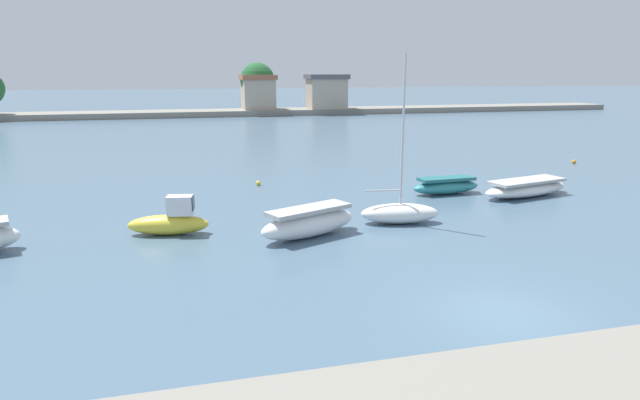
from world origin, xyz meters
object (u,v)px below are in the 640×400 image
object	(u,v)px
moored_boat_1	(170,221)
mooring_buoy_2	(574,162)
mooring_buoy_0	(258,183)
mooring_buoy_1	(466,183)
moored_boat_3	(400,212)
moored_boat_5	(526,188)
moored_boat_2	(309,223)
moored_boat_4	(446,186)

from	to	relation	value
moored_boat_1	mooring_buoy_2	xyz separation A→B (m)	(28.28, 10.89, -0.40)
mooring_buoy_0	mooring_buoy_1	world-z (taller)	mooring_buoy_0
moored_boat_1	mooring_buoy_0	distance (m)	10.22
moored_boat_3	moored_boat_5	world-z (taller)	moored_boat_3
moored_boat_2	mooring_buoy_0	xyz separation A→B (m)	(-0.52, 10.66, -0.44)
moored_boat_2	moored_boat_4	world-z (taller)	moored_boat_2
mooring_buoy_0	moored_boat_2	bearing A→B (deg)	-87.21
moored_boat_1	moored_boat_4	size ratio (longest dim) A/B	0.86
moored_boat_5	mooring_buoy_2	bearing A→B (deg)	27.64
moored_boat_5	moored_boat_4	bearing A→B (deg)	145.15
moored_boat_5	moored_boat_1	bearing A→B (deg)	174.98
moored_boat_3	mooring_buoy_0	xyz separation A→B (m)	(-4.87, 9.72, -0.36)
moored_boat_1	mooring_buoy_0	bearing A→B (deg)	71.06
mooring_buoy_1	mooring_buoy_2	xyz separation A→B (m)	(11.44, 4.95, 0.03)
moored_boat_3	moored_boat_4	size ratio (longest dim) A/B	1.84
moored_boat_3	mooring_buoy_1	xyz separation A→B (m)	(7.04, 6.71, -0.38)
moored_boat_2	moored_boat_5	xyz separation A→B (m)	(13.04, 4.25, -0.15)
moored_boat_1	mooring_buoy_2	world-z (taller)	moored_boat_1
moored_boat_1	moored_boat_2	world-z (taller)	moored_boat_1
moored_boat_1	moored_boat_2	xyz separation A→B (m)	(5.45, -1.72, 0.03)
moored_boat_5	mooring_buoy_2	distance (m)	12.87
moored_boat_5	mooring_buoy_2	world-z (taller)	moored_boat_5
moored_boat_1	moored_boat_4	distance (m)	15.14
mooring_buoy_0	mooring_buoy_2	xyz separation A→B (m)	(23.35, 1.94, 0.00)
moored_boat_2	mooring_buoy_1	distance (m)	13.73
moored_boat_3	mooring_buoy_2	distance (m)	21.85
moored_boat_3	moored_boat_4	distance (m)	6.83
moored_boat_2	moored_boat_3	distance (m)	4.46
moored_boat_5	mooring_buoy_0	world-z (taller)	moored_boat_5
moored_boat_2	moored_boat_4	xyz separation A→B (m)	(9.12, 5.83, -0.15)
mooring_buoy_2	mooring_buoy_1	bearing A→B (deg)	-156.61
moored_boat_3	moored_boat_1	bearing A→B (deg)	-174.35
mooring_buoy_0	mooring_buoy_2	distance (m)	23.43
moored_boat_1	mooring_buoy_2	distance (m)	30.30
moored_boat_3	mooring_buoy_2	xyz separation A→B (m)	(18.47, 11.66, -0.36)
moored_boat_2	mooring_buoy_0	bearing A→B (deg)	69.25
moored_boat_3	mooring_buoy_0	distance (m)	10.88
moored_boat_3	mooring_buoy_1	distance (m)	9.73
moored_boat_2	moored_boat_3	xyz separation A→B (m)	(4.36, 0.94, -0.08)
mooring_buoy_0	mooring_buoy_2	world-z (taller)	mooring_buoy_2
moored_boat_4	moored_boat_5	distance (m)	4.22
mooring_buoy_2	moored_boat_2	bearing A→B (deg)	-151.10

